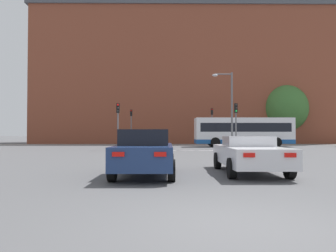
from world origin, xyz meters
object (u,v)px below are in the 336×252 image
(traffic_light_near_left, at_px, (118,118))
(traffic_light_far_right, at_px, (212,120))
(car_roadster_right, at_px, (249,154))
(bus_crossing_lead, at_px, (243,131))
(car_saloon_left, at_px, (145,152))
(pedestrian_waiting, at_px, (151,137))
(traffic_light_near_right, at_px, (236,118))
(street_lamp_junction, at_px, (228,102))
(traffic_light_far_left, at_px, (131,121))

(traffic_light_near_left, height_order, traffic_light_far_right, traffic_light_far_right)
(car_roadster_right, height_order, bus_crossing_lead, bus_crossing_lead)
(bus_crossing_lead, xyz_separation_m, traffic_light_near_left, (-12.18, -7.09, 1.02))
(car_saloon_left, bearing_deg, pedestrian_waiting, 92.45)
(traffic_light_near_right, relative_size, street_lamp_junction, 0.58)
(street_lamp_junction, distance_m, pedestrian_waiting, 14.68)
(pedestrian_waiting, bearing_deg, traffic_light_near_right, 44.60)
(traffic_light_near_right, height_order, street_lamp_junction, street_lamp_junction)
(car_saloon_left, xyz_separation_m, car_roadster_right, (3.57, 0.67, -0.10))
(street_lamp_junction, bearing_deg, car_saloon_left, -109.18)
(car_saloon_left, relative_size, car_roadster_right, 0.92)
(traffic_light_near_right, distance_m, pedestrian_waiting, 15.67)
(traffic_light_near_left, distance_m, pedestrian_waiting, 14.05)
(traffic_light_far_left, distance_m, pedestrian_waiting, 3.28)
(pedestrian_waiting, bearing_deg, traffic_light_near_left, 5.76)
(bus_crossing_lead, height_order, traffic_light_far_left, traffic_light_far_left)
(traffic_light_near_left, distance_m, traffic_light_far_right, 16.47)
(bus_crossing_lead, xyz_separation_m, pedestrian_waiting, (-9.94, 6.67, -0.71))
(bus_crossing_lead, distance_m, pedestrian_waiting, 11.99)
(car_roadster_right, relative_size, traffic_light_near_right, 1.20)
(traffic_light_far_right, xyz_separation_m, traffic_light_near_right, (0.14, -13.02, -0.37))
(traffic_light_near_right, bearing_deg, pedestrian_waiting, 119.60)
(bus_crossing_lead, bearing_deg, car_saloon_left, -20.63)
(traffic_light_far_right, bearing_deg, pedestrian_waiting, 176.04)
(car_roadster_right, distance_m, traffic_light_near_right, 16.57)
(car_saloon_left, bearing_deg, traffic_light_far_left, 97.24)
(traffic_light_far_right, bearing_deg, street_lamp_junction, -91.21)
(bus_crossing_lead, relative_size, traffic_light_near_right, 2.56)
(car_roadster_right, distance_m, bus_crossing_lead, 23.65)
(bus_crossing_lead, height_order, traffic_light_far_right, traffic_light_far_right)
(car_saloon_left, bearing_deg, street_lamp_junction, 71.35)
(traffic_light_far_right, height_order, traffic_light_near_right, traffic_light_far_right)
(bus_crossing_lead, relative_size, traffic_light_far_left, 2.32)
(car_saloon_left, relative_size, street_lamp_junction, 0.64)
(car_roadster_right, bearing_deg, traffic_light_far_left, 104.48)
(car_saloon_left, relative_size, bus_crossing_lead, 0.43)
(traffic_light_near_left, xyz_separation_m, street_lamp_junction, (9.54, 1.45, 1.51))
(car_roadster_right, relative_size, bus_crossing_lead, 0.47)
(bus_crossing_lead, bearing_deg, traffic_light_far_right, -158.78)
(car_saloon_left, xyz_separation_m, traffic_light_far_right, (6.53, 29.84, 2.27))
(car_saloon_left, bearing_deg, traffic_light_near_left, 101.63)
(bus_crossing_lead, height_order, street_lamp_junction, street_lamp_junction)
(traffic_light_near_left, height_order, traffic_light_near_right, traffic_light_near_right)
(car_saloon_left, distance_m, street_lamp_junction, 19.42)
(street_lamp_junction, bearing_deg, traffic_light_far_left, 130.36)
(traffic_light_far_left, relative_size, traffic_light_near_right, 1.10)
(car_roadster_right, bearing_deg, street_lamp_junction, 81.90)
(traffic_light_near_right, relative_size, pedestrian_waiting, 2.51)
(car_saloon_left, distance_m, car_roadster_right, 3.63)
(car_roadster_right, distance_m, traffic_light_far_left, 29.80)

